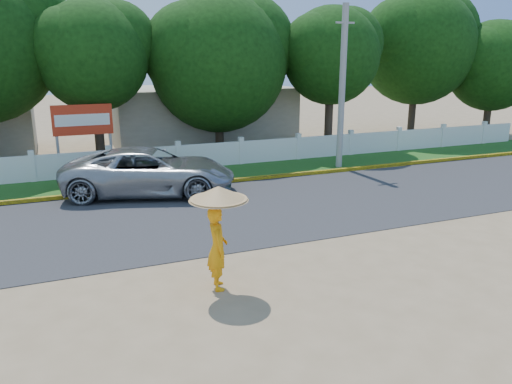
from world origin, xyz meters
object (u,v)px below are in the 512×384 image
vehicle (150,171)px  billboard (83,124)px  monk_with_parasol (218,223)px  utility_pole (342,89)px

vehicle → billboard: 5.25m
monk_with_parasol → billboard: bearing=98.2°
utility_pole → billboard: 11.41m
utility_pole → vehicle: 9.36m
utility_pole → monk_with_parasol: size_ratio=3.06×
monk_with_parasol → vehicle: bearing=89.6°
utility_pole → billboard: bearing=162.6°
billboard → monk_with_parasol: bearing=-81.8°
vehicle → monk_with_parasol: monk_with_parasol is taller
utility_pole → monk_with_parasol: 13.28m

